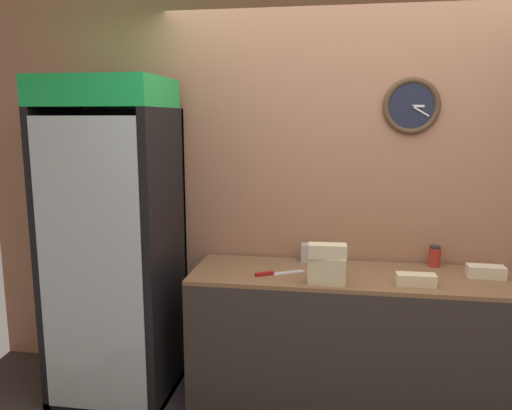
{
  "coord_description": "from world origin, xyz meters",
  "views": [
    {
      "loc": [
        -0.11,
        -2.14,
        1.8
      ],
      "look_at": [
        -0.6,
        0.9,
        1.27
      ],
      "focal_mm": 35.0,
      "sensor_mm": 36.0,
      "label": 1
    }
  ],
  "objects_px": {
    "sandwich_flat_left": "(486,272)",
    "sandwich_flat_right": "(416,280)",
    "sandwich_stack_middle": "(327,264)",
    "condiment_jar": "(435,256)",
    "sandwich_stack_bottom": "(327,277)",
    "chefs_knife": "(273,273)",
    "napkin_dispenser": "(310,253)",
    "beverage_cooler": "(118,225)",
    "sandwich_stack_top": "(327,251)"
  },
  "relations": [
    {
      "from": "condiment_jar",
      "to": "napkin_dispenser",
      "type": "height_order",
      "value": "condiment_jar"
    },
    {
      "from": "sandwich_flat_left",
      "to": "sandwich_flat_right",
      "type": "relative_size",
      "value": 0.98
    },
    {
      "from": "sandwich_stack_middle",
      "to": "napkin_dispenser",
      "type": "xyz_separation_m",
      "value": [
        -0.12,
        0.44,
        -0.06
      ]
    },
    {
      "from": "sandwich_stack_middle",
      "to": "condiment_jar",
      "type": "bearing_deg",
      "value": 33.97
    },
    {
      "from": "sandwich_flat_left",
      "to": "sandwich_stack_top",
      "type": "bearing_deg",
      "value": -163.86
    },
    {
      "from": "sandwich_stack_bottom",
      "to": "napkin_dispenser",
      "type": "height_order",
      "value": "napkin_dispenser"
    },
    {
      "from": "sandwich_stack_top",
      "to": "sandwich_flat_right",
      "type": "distance_m",
      "value": 0.53
    },
    {
      "from": "sandwich_stack_middle",
      "to": "condiment_jar",
      "type": "distance_m",
      "value": 0.82
    },
    {
      "from": "condiment_jar",
      "to": "sandwich_stack_bottom",
      "type": "bearing_deg",
      "value": -146.03
    },
    {
      "from": "sandwich_stack_middle",
      "to": "sandwich_stack_bottom",
      "type": "bearing_deg",
      "value": 0.0
    },
    {
      "from": "napkin_dispenser",
      "to": "sandwich_flat_right",
      "type": "bearing_deg",
      "value": -31.7
    },
    {
      "from": "beverage_cooler",
      "to": "napkin_dispenser",
      "type": "xyz_separation_m",
      "value": [
        1.24,
        0.22,
        -0.2
      ]
    },
    {
      "from": "sandwich_flat_left",
      "to": "chefs_knife",
      "type": "height_order",
      "value": "sandwich_flat_left"
    },
    {
      "from": "beverage_cooler",
      "to": "sandwich_flat_right",
      "type": "relative_size",
      "value": 9.27
    },
    {
      "from": "chefs_knife",
      "to": "condiment_jar",
      "type": "height_order",
      "value": "condiment_jar"
    },
    {
      "from": "napkin_dispenser",
      "to": "sandwich_stack_top",
      "type": "bearing_deg",
      "value": -74.46
    },
    {
      "from": "sandwich_stack_bottom",
      "to": "sandwich_flat_right",
      "type": "bearing_deg",
      "value": 6.08
    },
    {
      "from": "sandwich_stack_top",
      "to": "chefs_knife",
      "type": "height_order",
      "value": "sandwich_stack_top"
    },
    {
      "from": "sandwich_stack_bottom",
      "to": "sandwich_flat_right",
      "type": "xyz_separation_m",
      "value": [
        0.5,
        0.05,
        -0.01
      ]
    },
    {
      "from": "sandwich_stack_top",
      "to": "napkin_dispenser",
      "type": "relative_size",
      "value": 1.83
    },
    {
      "from": "beverage_cooler",
      "to": "sandwich_flat_left",
      "type": "bearing_deg",
      "value": 1.32
    },
    {
      "from": "condiment_jar",
      "to": "napkin_dispenser",
      "type": "bearing_deg",
      "value": -178.75
    },
    {
      "from": "sandwich_stack_middle",
      "to": "napkin_dispenser",
      "type": "height_order",
      "value": "sandwich_stack_middle"
    },
    {
      "from": "chefs_knife",
      "to": "napkin_dispenser",
      "type": "relative_size",
      "value": 2.45
    },
    {
      "from": "sandwich_stack_middle",
      "to": "napkin_dispenser",
      "type": "relative_size",
      "value": 1.82
    },
    {
      "from": "beverage_cooler",
      "to": "napkin_dispenser",
      "type": "relative_size",
      "value": 17.06
    },
    {
      "from": "beverage_cooler",
      "to": "sandwich_stack_bottom",
      "type": "height_order",
      "value": "beverage_cooler"
    },
    {
      "from": "sandwich_flat_right",
      "to": "condiment_jar",
      "type": "height_order",
      "value": "condiment_jar"
    },
    {
      "from": "sandwich_stack_middle",
      "to": "sandwich_flat_left",
      "type": "distance_m",
      "value": 0.98
    },
    {
      "from": "sandwich_flat_right",
      "to": "chefs_knife",
      "type": "relative_size",
      "value": 0.75
    },
    {
      "from": "sandwich_flat_right",
      "to": "napkin_dispenser",
      "type": "relative_size",
      "value": 1.84
    },
    {
      "from": "beverage_cooler",
      "to": "sandwich_stack_bottom",
      "type": "xyz_separation_m",
      "value": [
        1.36,
        -0.22,
        -0.22
      ]
    },
    {
      "from": "sandwich_stack_bottom",
      "to": "sandwich_stack_top",
      "type": "distance_m",
      "value": 0.16
    },
    {
      "from": "condiment_jar",
      "to": "napkin_dispenser",
      "type": "xyz_separation_m",
      "value": [
        -0.8,
        -0.02,
        -0.01
      ]
    },
    {
      "from": "sandwich_flat_right",
      "to": "napkin_dispenser",
      "type": "distance_m",
      "value": 0.73
    },
    {
      "from": "sandwich_stack_middle",
      "to": "sandwich_flat_right",
      "type": "bearing_deg",
      "value": 6.08
    },
    {
      "from": "chefs_knife",
      "to": "sandwich_flat_left",
      "type": "bearing_deg",
      "value": 6.58
    },
    {
      "from": "sandwich_flat_left",
      "to": "chefs_knife",
      "type": "distance_m",
      "value": 1.27
    },
    {
      "from": "beverage_cooler",
      "to": "chefs_knife",
      "type": "xyz_separation_m",
      "value": [
        1.03,
        -0.09,
        -0.25
      ]
    },
    {
      "from": "beverage_cooler",
      "to": "sandwich_flat_right",
      "type": "distance_m",
      "value": 1.88
    },
    {
      "from": "sandwich_flat_right",
      "to": "chefs_knife",
      "type": "bearing_deg",
      "value": 175.02
    },
    {
      "from": "sandwich_stack_middle",
      "to": "sandwich_stack_top",
      "type": "height_order",
      "value": "sandwich_stack_top"
    },
    {
      "from": "condiment_jar",
      "to": "napkin_dispenser",
      "type": "distance_m",
      "value": 0.8
    },
    {
      "from": "sandwich_stack_middle",
      "to": "sandwich_flat_left",
      "type": "relative_size",
      "value": 1.01
    },
    {
      "from": "sandwich_stack_middle",
      "to": "chefs_knife",
      "type": "xyz_separation_m",
      "value": [
        -0.33,
        0.13,
        -0.11
      ]
    },
    {
      "from": "sandwich_stack_middle",
      "to": "sandwich_flat_left",
      "type": "bearing_deg",
      "value": 16.14
    },
    {
      "from": "sandwich_flat_right",
      "to": "napkin_dispenser",
      "type": "bearing_deg",
      "value": 148.3
    },
    {
      "from": "sandwich_flat_right",
      "to": "condiment_jar",
      "type": "bearing_deg",
      "value": 66.48
    },
    {
      "from": "sandwich_stack_middle",
      "to": "napkin_dispenser",
      "type": "distance_m",
      "value": 0.46
    },
    {
      "from": "sandwich_stack_top",
      "to": "sandwich_flat_left",
      "type": "height_order",
      "value": "sandwich_stack_top"
    }
  ]
}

